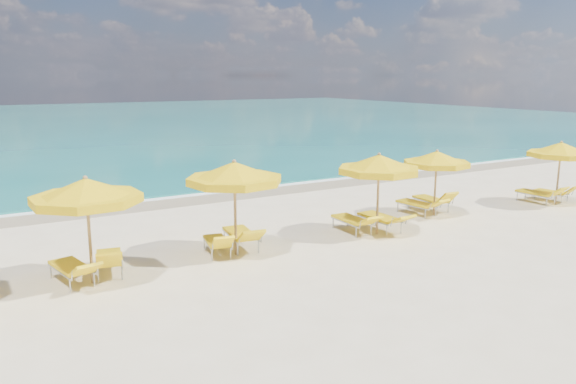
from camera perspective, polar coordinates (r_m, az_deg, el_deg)
ground_plane at (r=16.60m, az=2.62°, el=-4.97°), size 120.00×120.00×0.00m
ocean at (r=62.13m, az=-22.30°, el=6.47°), size 120.00×80.00×0.30m
wet_sand_band at (r=22.97m, az=-7.43°, el=-0.34°), size 120.00×2.60×0.01m
foam_line at (r=23.69m, az=-8.19°, el=0.01°), size 120.00×1.20×0.03m
whitecap_near at (r=30.82m, az=-24.94°, el=1.74°), size 14.00×0.36×0.05m
whitecap_far at (r=41.16m, az=-6.19°, el=5.02°), size 18.00×0.30×0.05m
umbrella_2 at (r=13.53m, az=-19.81°, el=0.02°), size 3.22×3.22×2.56m
umbrella_3 at (r=14.90m, az=-5.46°, el=1.85°), size 3.09×3.09×2.61m
umbrella_4 at (r=17.04m, az=9.22°, el=2.75°), size 3.19×3.19×2.52m
umbrella_5 at (r=19.89m, az=14.87°, el=3.23°), size 2.70×2.70×2.30m
umbrella_6 at (r=23.18m, az=25.98°, el=3.83°), size 2.51×2.51×2.41m
lounger_2_left at (r=14.18m, az=-21.04°, el=-7.77°), size 0.97×1.96×0.77m
lounger_2_right at (r=14.55m, az=-17.68°, el=-7.03°), size 0.95×1.87×0.85m
lounger_3_left at (r=15.43m, az=-7.19°, el=-5.55°), size 0.87×1.73×0.78m
lounger_3_right at (r=15.87m, az=-4.76°, el=-4.87°), size 0.94×2.09×0.85m
lounger_4_left at (r=17.54m, az=6.59°, el=-3.34°), size 0.66×1.93×0.77m
lounger_4_right at (r=17.85m, az=9.44°, el=-3.13°), size 0.72×2.05×0.76m
lounger_5_left at (r=20.12m, az=13.03°, el=-1.61°), size 0.84×1.97×0.76m
lounger_5_right at (r=20.92m, az=14.40°, el=-1.16°), size 0.76×1.85×0.87m
lounger_6_left at (r=23.42m, az=23.96°, el=-0.47°), size 0.75×1.89×0.81m
lounger_6_right at (r=24.14m, az=25.25°, el=-0.32°), size 0.75×1.63×0.73m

